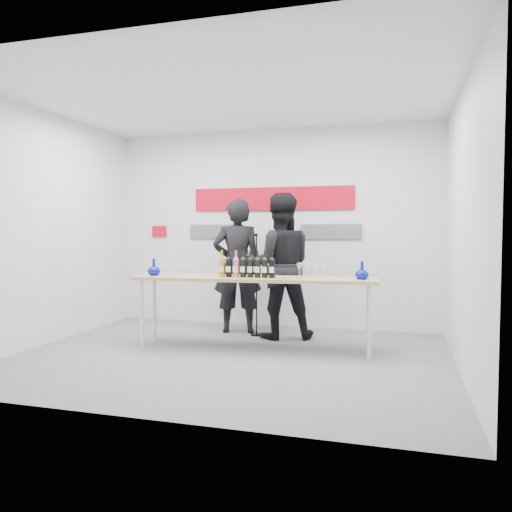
% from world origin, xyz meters
% --- Properties ---
extents(ground, '(5.00, 5.00, 0.00)m').
position_xyz_m(ground, '(0.00, 0.00, 0.00)').
color(ground, slate).
rests_on(ground, ground).
extents(back_wall, '(5.00, 0.04, 3.00)m').
position_xyz_m(back_wall, '(0.00, 2.00, 1.50)').
color(back_wall, silver).
rests_on(back_wall, ground).
extents(signage, '(3.38, 0.02, 0.79)m').
position_xyz_m(signage, '(-0.06, 1.97, 1.81)').
color(signage, red).
rests_on(signage, back_wall).
extents(tasting_table, '(3.02, 0.84, 0.89)m').
position_xyz_m(tasting_table, '(0.16, 0.44, 0.83)').
color(tasting_table, tan).
rests_on(tasting_table, ground).
extents(wine_bottles, '(0.71, 0.13, 0.33)m').
position_xyz_m(wine_bottles, '(0.09, 0.39, 1.06)').
color(wine_bottles, '#BF7F19').
rests_on(wine_bottles, tasting_table).
extents(decanter_left, '(0.16, 0.16, 0.21)m').
position_xyz_m(decanter_left, '(-1.13, 0.32, 1.00)').
color(decanter_left, navy).
rests_on(decanter_left, tasting_table).
extents(decanter_right, '(0.16, 0.16, 0.21)m').
position_xyz_m(decanter_right, '(1.46, 0.53, 1.00)').
color(decanter_right, navy).
rests_on(decanter_right, tasting_table).
extents(glasses_left, '(0.38, 0.25, 0.18)m').
position_xyz_m(glasses_left, '(-0.85, 0.36, 0.99)').
color(glasses_left, silver).
rests_on(glasses_left, tasting_table).
extents(glasses_right, '(0.38, 0.25, 0.18)m').
position_xyz_m(glasses_right, '(0.88, 0.50, 0.99)').
color(glasses_right, silver).
rests_on(glasses_right, tasting_table).
extents(presenter_left, '(0.80, 0.64, 1.92)m').
position_xyz_m(presenter_left, '(-0.36, 1.35, 0.96)').
color(presenter_left, black).
rests_on(presenter_left, ground).
extents(presenter_right, '(1.15, 1.02, 1.97)m').
position_xyz_m(presenter_right, '(0.31, 1.16, 0.99)').
color(presenter_right, black).
rests_on(presenter_right, ground).
extents(mic_stand, '(0.17, 0.17, 1.43)m').
position_xyz_m(mic_stand, '(-0.03, 1.22, 0.44)').
color(mic_stand, black).
rests_on(mic_stand, ground).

